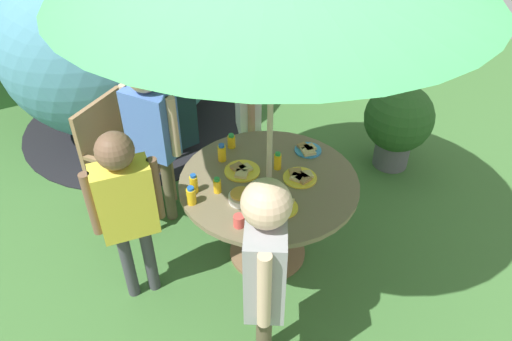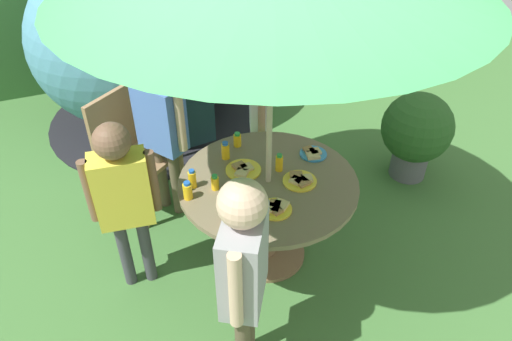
% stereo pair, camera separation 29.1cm
% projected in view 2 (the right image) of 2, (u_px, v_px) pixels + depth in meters
% --- Properties ---
extents(ground_plane, '(10.00, 10.00, 0.02)m').
position_uv_depth(ground_plane, '(267.00, 255.00, 3.55)').
color(ground_plane, '#3D6B33').
extents(garden_table, '(1.18, 1.18, 0.69)m').
position_uv_depth(garden_table, '(268.00, 200.00, 3.22)').
color(garden_table, brown).
rests_on(garden_table, ground_plane).
extents(wooden_chair, '(0.68, 0.66, 0.96)m').
position_uv_depth(wooden_chair, '(130.00, 145.00, 3.71)').
color(wooden_chair, '#93704C').
rests_on(wooden_chair, ground_plane).
extents(dome_tent, '(2.45, 2.45, 1.79)m').
position_uv_depth(dome_tent, '(146.00, 37.00, 4.53)').
color(dome_tent, teal).
rests_on(dome_tent, ground_plane).
extents(potted_plant, '(0.59, 0.59, 0.79)m').
position_uv_depth(potted_plant, '(416.00, 131.00, 4.02)').
color(potted_plant, '#595960').
rests_on(potted_plant, ground_plane).
extents(child_in_white_shirt, '(0.25, 0.38, 1.15)m').
position_uv_depth(child_in_white_shirt, '(260.00, 107.00, 3.78)').
color(child_in_white_shirt, brown).
rests_on(child_in_white_shirt, ground_plane).
extents(child_in_blue_shirt, '(0.35, 0.40, 1.34)m').
position_uv_depth(child_in_blue_shirt, '(160.00, 118.00, 3.43)').
color(child_in_blue_shirt, brown).
rests_on(child_in_blue_shirt, ground_plane).
extents(child_in_yellow_shirt, '(0.43, 0.22, 1.27)m').
position_uv_depth(child_in_yellow_shirt, '(122.00, 190.00, 2.86)').
color(child_in_yellow_shirt, '#3F3F47').
rests_on(child_in_yellow_shirt, ground_plane).
extents(child_in_grey_shirt, '(0.35, 0.41, 1.37)m').
position_uv_depth(child_in_grey_shirt, '(244.00, 262.00, 2.33)').
color(child_in_grey_shirt, brown).
rests_on(child_in_grey_shirt, ground_plane).
extents(snack_bowl, '(0.16, 0.16, 0.08)m').
position_uv_depth(snack_bowl, '(237.00, 195.00, 2.95)').
color(snack_bowl, white).
rests_on(snack_bowl, garden_table).
extents(plate_far_right, '(0.22, 0.22, 0.03)m').
position_uv_depth(plate_far_right, '(300.00, 180.00, 3.10)').
color(plate_far_right, yellow).
rests_on(plate_far_right, garden_table).
extents(plate_center_front, '(0.24, 0.24, 0.03)m').
position_uv_depth(plate_center_front, '(243.00, 170.00, 3.19)').
color(plate_center_front, yellow).
rests_on(plate_center_front, garden_table).
extents(plate_mid_left, '(0.19, 0.19, 0.03)m').
position_uv_depth(plate_mid_left, '(313.00, 153.00, 3.34)').
color(plate_mid_left, '#338CD8').
rests_on(plate_mid_left, garden_table).
extents(plate_near_left, '(0.20, 0.20, 0.03)m').
position_uv_depth(plate_near_left, '(276.00, 208.00, 2.89)').
color(plate_near_left, yellow).
rests_on(plate_near_left, garden_table).
extents(juice_bottle_near_right, '(0.06, 0.06, 0.11)m').
position_uv_depth(juice_bottle_near_right, '(237.00, 140.00, 3.41)').
color(juice_bottle_near_right, yellow).
rests_on(juice_bottle_near_right, garden_table).
extents(juice_bottle_far_left, '(0.05, 0.05, 0.13)m').
position_uv_depth(juice_bottle_far_left, '(279.00, 163.00, 3.17)').
color(juice_bottle_far_left, yellow).
rests_on(juice_bottle_far_left, garden_table).
extents(juice_bottle_center_back, '(0.06, 0.06, 0.13)m').
position_uv_depth(juice_bottle_center_back, '(226.00, 151.00, 3.28)').
color(juice_bottle_center_back, yellow).
rests_on(juice_bottle_center_back, garden_table).
extents(juice_bottle_mid_right, '(0.05, 0.05, 0.11)m').
position_uv_depth(juice_bottle_mid_right, '(215.00, 183.00, 3.02)').
color(juice_bottle_mid_right, yellow).
rests_on(juice_bottle_mid_right, garden_table).
extents(juice_bottle_front_edge, '(0.06, 0.06, 0.12)m').
position_uv_depth(juice_bottle_front_edge, '(188.00, 191.00, 2.95)').
color(juice_bottle_front_edge, yellow).
rests_on(juice_bottle_front_edge, garden_table).
extents(juice_bottle_back_edge, '(0.05, 0.05, 0.13)m').
position_uv_depth(juice_bottle_back_edge, '(192.00, 179.00, 3.03)').
color(juice_bottle_back_edge, yellow).
rests_on(juice_bottle_back_edge, garden_table).
extents(cup_near, '(0.07, 0.07, 0.07)m').
position_uv_depth(cup_near, '(230.00, 219.00, 2.78)').
color(cup_near, '#E04C47').
rests_on(cup_near, garden_table).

